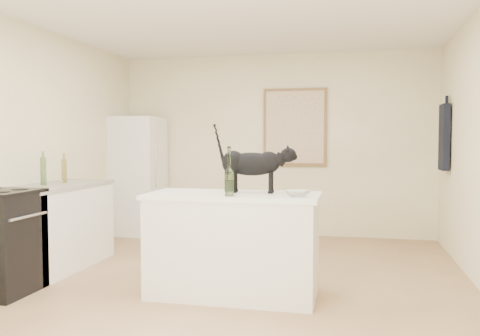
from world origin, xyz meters
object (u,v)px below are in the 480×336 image
(wine_bottle, at_px, (229,174))
(glass_bowl, at_px, (298,194))
(black_cat, at_px, (252,167))
(fridge, at_px, (137,176))

(wine_bottle, distance_m, glass_bowl, 0.59)
(black_cat, height_order, glass_bowl, black_cat)
(fridge, bearing_deg, wine_bottle, -53.12)
(fridge, relative_size, black_cat, 2.63)
(fridge, bearing_deg, glass_bowl, -45.60)
(black_cat, relative_size, glass_bowl, 3.10)
(glass_bowl, bearing_deg, wine_bottle, -172.74)
(fridge, distance_m, glass_bowl, 3.75)
(glass_bowl, bearing_deg, fridge, 134.40)
(black_cat, bearing_deg, wine_bottle, -116.37)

